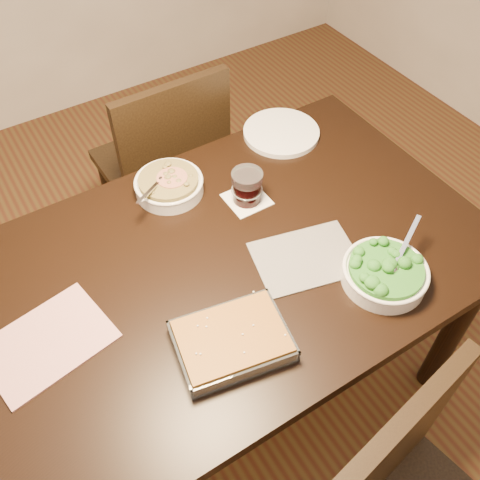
# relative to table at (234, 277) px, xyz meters

# --- Properties ---
(ground) EXTENTS (4.00, 4.00, 0.00)m
(ground) POSITION_rel_table_xyz_m (0.00, 0.00, -0.65)
(ground) COLOR #492315
(ground) RESTS_ON ground
(table) EXTENTS (1.40, 0.90, 0.75)m
(table) POSITION_rel_table_xyz_m (0.00, 0.00, 0.00)
(table) COLOR black
(table) RESTS_ON ground
(magazine_a) EXTENTS (0.32, 0.25, 0.01)m
(magazine_a) POSITION_rel_table_xyz_m (-0.51, 0.01, 0.10)
(magazine_a) COLOR #9F2D39
(magazine_a) RESTS_ON table
(magazine_b) EXTENTS (0.31, 0.26, 0.00)m
(magazine_b) POSITION_rel_table_xyz_m (0.16, -0.11, 0.10)
(magazine_b) COLOR #2A2B33
(magazine_b) RESTS_ON table
(coaster) EXTENTS (0.12, 0.12, 0.00)m
(coaster) POSITION_rel_table_xyz_m (0.15, 0.16, 0.10)
(coaster) COLOR white
(coaster) RESTS_ON table
(stew_bowl) EXTENTS (0.21, 0.21, 0.08)m
(stew_bowl) POSITION_rel_table_xyz_m (-0.03, 0.31, 0.12)
(stew_bowl) COLOR white
(stew_bowl) RESTS_ON table
(broccoli_bowl) EXTENTS (0.24, 0.22, 0.09)m
(broccoli_bowl) POSITION_rel_table_xyz_m (0.29, -0.28, 0.13)
(broccoli_bowl) COLOR white
(broccoli_bowl) RESTS_ON table
(baking_dish) EXTENTS (0.29, 0.24, 0.05)m
(baking_dish) POSITION_rel_table_xyz_m (-0.15, -0.23, 0.12)
(baking_dish) COLOR silver
(baking_dish) RESTS_ON table
(wine_tumbler) EXTENTS (0.09, 0.09, 0.10)m
(wine_tumbler) POSITION_rel_table_xyz_m (0.15, 0.16, 0.15)
(wine_tumbler) COLOR black
(wine_tumbler) RESTS_ON coaster
(dinner_plate) EXTENTS (0.25, 0.25, 0.02)m
(dinner_plate) POSITION_rel_table_xyz_m (0.41, 0.36, 0.10)
(dinner_plate) COLOR white
(dinner_plate) RESTS_ON table
(chair_far) EXTENTS (0.43, 0.43, 0.91)m
(chair_far) POSITION_rel_table_xyz_m (0.13, 0.70, -0.15)
(chair_far) COLOR black
(chair_far) RESTS_ON ground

